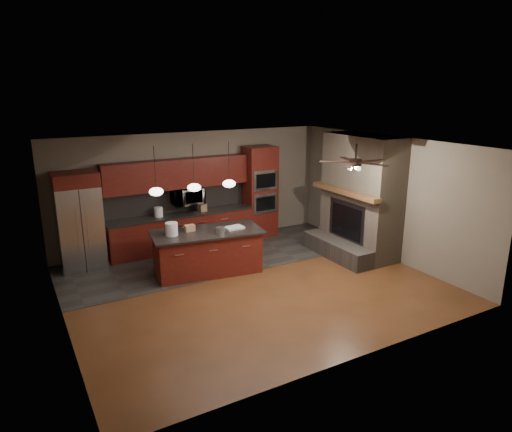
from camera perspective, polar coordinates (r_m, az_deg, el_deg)
ground at (r=9.26m, az=-0.42°, el=-8.58°), size 7.00×7.00×0.00m
ceiling at (r=8.50m, az=-0.46°, el=8.88°), size 7.00×6.00×0.02m
back_wall at (r=11.42m, az=-7.74°, el=3.39°), size 7.00×0.02×2.80m
right_wall at (r=10.85m, az=15.98°, el=2.27°), size 0.02×6.00×2.80m
left_wall at (r=7.80m, az=-23.63°, el=-3.67°), size 0.02×6.00×2.80m
slate_tile_patch at (r=10.75m, az=-5.08°, el=-5.08°), size 7.00×2.40×0.01m
fireplace_column at (r=10.84m, az=12.72°, el=1.92°), size 1.30×2.10×2.80m
back_cabinetry at (r=11.15m, az=-9.42°, el=0.33°), size 3.59×0.64×2.20m
oven_tower at (r=11.91m, az=0.47°, el=3.02°), size 0.80×0.63×2.38m
microwave at (r=11.12m, az=-8.55°, el=2.49°), size 0.73×0.41×0.50m
refrigerator at (r=10.46m, az=-21.22°, el=-0.61°), size 0.91×0.75×2.12m
kitchen_island at (r=9.75m, az=-6.07°, el=-4.45°), size 2.43×1.35×0.92m
white_bucket at (r=9.40m, az=-10.50°, el=-1.62°), size 0.27×0.27×0.27m
paint_can at (r=9.44m, az=-4.47°, el=-1.78°), size 0.25×0.25×0.12m
paint_tray at (r=9.74m, az=-2.74°, el=-1.45°), size 0.41×0.30×0.04m
cardboard_box at (r=9.65m, az=-8.28°, el=-1.49°), size 0.21×0.15×0.13m
counter_bucket at (r=10.91m, az=-12.08°, el=0.49°), size 0.24×0.24×0.22m
counter_box at (r=11.23m, az=-6.64°, el=1.06°), size 0.17×0.13×0.18m
pendant_left at (r=8.65m, az=-12.36°, el=3.02°), size 0.26×0.26×0.92m
pendant_center at (r=8.89m, az=-7.74°, el=3.58°), size 0.26×0.26×0.92m
pendant_right at (r=9.18m, az=-3.39°, el=4.09°), size 0.26×0.26×0.92m
ceiling_fan at (r=8.93m, az=12.32°, el=6.64°), size 1.27×1.33×0.41m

